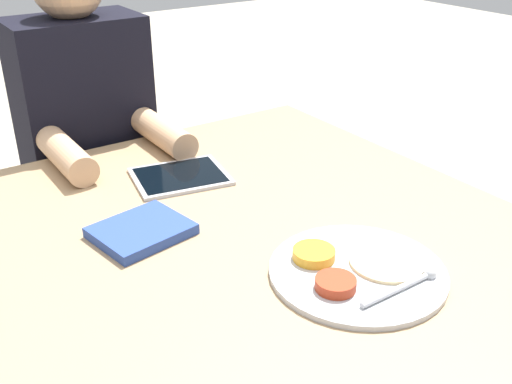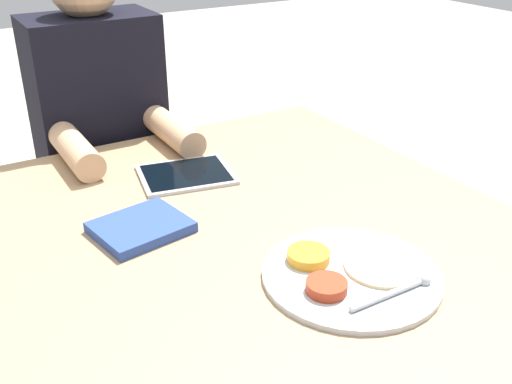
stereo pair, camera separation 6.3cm
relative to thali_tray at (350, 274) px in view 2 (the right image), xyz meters
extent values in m
cube|color=#9E7F5B|center=(-0.11, 0.24, -0.36)|extent=(1.12, 1.08, 0.71)
cylinder|color=#B7BABF|center=(0.00, 0.00, 0.00)|extent=(0.30, 0.30, 0.01)
cylinder|color=gold|center=(-0.04, 0.07, 0.01)|extent=(0.07, 0.07, 0.02)
cylinder|color=#A83319|center=(-0.06, -0.02, 0.01)|extent=(0.07, 0.07, 0.02)
cylinder|color=beige|center=(0.05, -0.02, 0.01)|extent=(0.13, 0.13, 0.01)
cylinder|color=#B7BABF|center=(0.01, -0.08, 0.01)|extent=(0.15, 0.01, 0.01)
sphere|color=#B7BABF|center=(0.09, -0.08, 0.01)|extent=(0.02, 0.02, 0.02)
cube|color=silver|center=(-0.24, 0.32, 0.00)|extent=(0.18, 0.16, 0.01)
cube|color=#28428E|center=(-0.24, 0.32, 0.00)|extent=(0.19, 0.17, 0.02)
cube|color=#B7B7BC|center=(-0.07, 0.50, 0.00)|extent=(0.23, 0.20, 0.01)
cube|color=black|center=(-0.07, 0.50, 0.00)|extent=(0.21, 0.18, 0.00)
cube|color=black|center=(-0.13, 0.91, -0.50)|extent=(0.30, 0.22, 0.44)
cube|color=black|center=(-0.13, 0.91, 0.01)|extent=(0.33, 0.20, 0.57)
cylinder|color=tan|center=(-0.26, 0.70, 0.03)|extent=(0.07, 0.26, 0.07)
cylinder|color=tan|center=(-0.01, 0.70, 0.03)|extent=(0.07, 0.26, 0.07)
camera|label=1|loc=(-0.61, -0.60, 0.57)|focal=42.00mm
camera|label=2|loc=(-0.56, -0.63, 0.57)|focal=42.00mm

